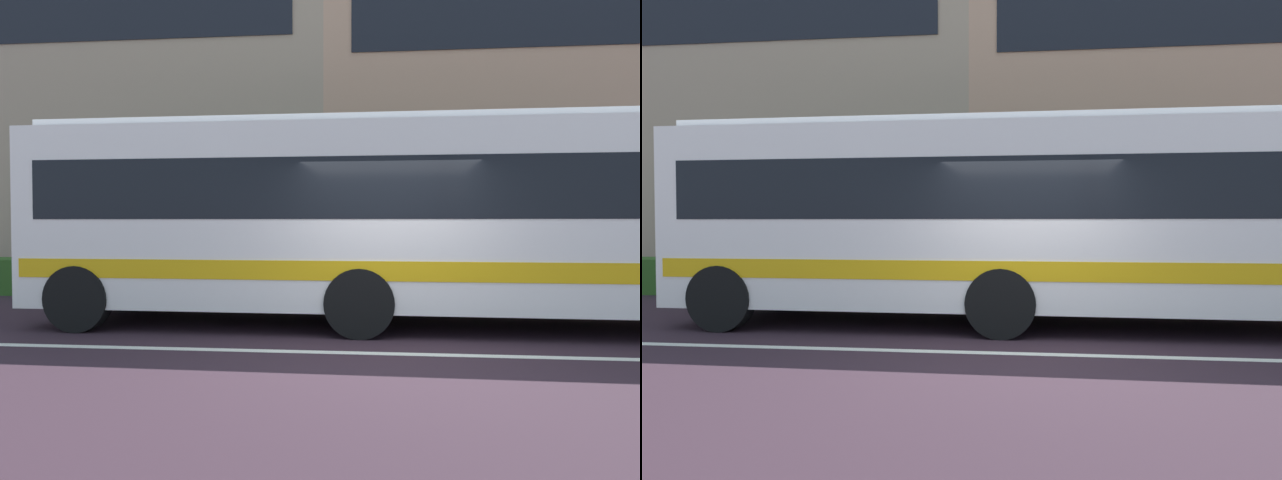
% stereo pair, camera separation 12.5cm
% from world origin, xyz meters
% --- Properties ---
extents(ground_plane, '(160.00, 160.00, 0.00)m').
position_xyz_m(ground_plane, '(0.00, 0.00, 0.00)').
color(ground_plane, '#31202A').
extents(lane_centre_line, '(60.00, 0.16, 0.01)m').
position_xyz_m(lane_centre_line, '(0.00, 0.00, 0.00)').
color(lane_centre_line, silver).
rests_on(lane_centre_line, ground_plane).
extents(hedge_row_far, '(16.94, 1.10, 0.80)m').
position_xyz_m(hedge_row_far, '(-3.72, 5.37, 0.40)').
color(hedge_row_far, '#2E581E').
rests_on(hedge_row_far, ground_plane).
extents(apartment_block_left, '(20.75, 11.09, 13.92)m').
position_xyz_m(apartment_block_left, '(-12.01, 13.72, 6.96)').
color(apartment_block_left, tan).
rests_on(apartment_block_left, ground_plane).
extents(apartment_block_right, '(18.78, 11.09, 12.81)m').
position_xyz_m(apartment_block_right, '(7.75, 13.72, 6.41)').
color(apartment_block_right, tan).
rests_on(apartment_block_right, ground_plane).
extents(transit_bus, '(12.00, 2.72, 3.21)m').
position_xyz_m(transit_bus, '(0.35, 2.06, 1.77)').
color(transit_bus, white).
rests_on(transit_bus, ground_plane).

